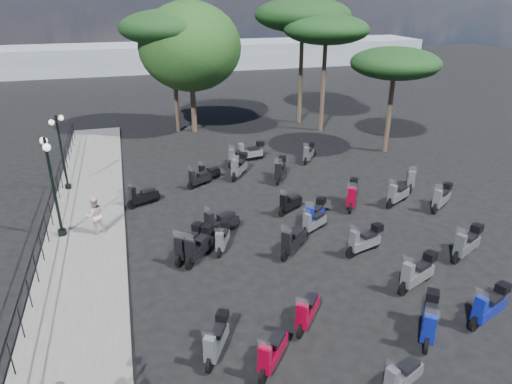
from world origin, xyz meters
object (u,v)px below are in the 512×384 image
object	(u,v)px
scooter_17	(236,157)
pine_2	(171,28)
scooter_13	(429,321)
scooter_20	(315,215)
scooter_6	(402,378)
scooter_16	(280,170)
lamp_post_2	(61,148)
scooter_22	(352,196)
pine_1	(326,30)
pine_0	(303,15)
scooter_7	(272,353)
scooter_28	(410,180)
pine_3	(395,64)
scooter_19	(417,273)
scooter_23	(250,152)
scooter_25	(467,244)
scooter_4	(143,197)
scooter_27	(398,195)
scooter_31	(307,312)
scooter_26	(441,198)
scooter_9	(220,223)
scooter_8	(293,242)
scooter_14	(365,241)
scooter_5	(199,179)
scooter_2	(223,239)
scooter_29	(309,154)
scooter_1	(216,341)
scooter_21	(290,203)
scooter_18	(489,307)
broadleaf_tree	(190,47)
scooter_15	(314,223)
scooter_30	(189,244)
lamp_post_1	(52,181)
pedestrian_far	(95,215)
scooter_3	(199,247)

from	to	relation	value
scooter_17	pine_2	size ratio (longest dim) A/B	0.17
scooter_13	scooter_20	world-z (taller)	scooter_13
scooter_6	pine_2	bearing A→B (deg)	-17.21
scooter_16	lamp_post_2	bearing A→B (deg)	19.70
scooter_22	pine_1	world-z (taller)	pine_1
pine_0	scooter_7	bearing A→B (deg)	-112.67
scooter_28	scooter_20	bearing A→B (deg)	52.83
pine_3	scooter_19	bearing A→B (deg)	-116.74
pine_0	scooter_23	bearing A→B (deg)	-128.55
scooter_7	scooter_25	bearing A→B (deg)	-119.96
scooter_4	scooter_28	bearing A→B (deg)	-122.42
scooter_7	scooter_27	bearing A→B (deg)	-97.88
scooter_23	scooter_31	bearing A→B (deg)	159.94
scooter_26	pine_0	size ratio (longest dim) A/B	0.18
scooter_9	scooter_8	bearing A→B (deg)	-159.88
scooter_14	scooter_19	xyz separation A→B (m)	(0.59, -2.41, 0.03)
scooter_19	scooter_23	xyz separation A→B (m)	(-1.95, 13.24, 0.00)
scooter_5	scooter_4	bearing A→B (deg)	87.07
scooter_7	scooter_28	world-z (taller)	scooter_28
scooter_5	scooter_2	bearing A→B (deg)	147.52
scooter_19	scooter_23	size ratio (longest dim) A/B	0.95
scooter_9	scooter_31	world-z (taller)	scooter_9
scooter_29	scooter_5	bearing A→B (deg)	52.83
scooter_13	pine_0	xyz separation A→B (m)	(4.83, 22.53, 6.88)
scooter_20	scooter_23	xyz separation A→B (m)	(-0.44, 8.35, 0.02)
scooter_16	pine_1	bearing A→B (deg)	-97.67
scooter_1	scooter_8	distance (m)	5.68
scooter_21	scooter_29	xyz separation A→B (m)	(3.26, 5.89, 0.04)
scooter_18	scooter_28	bearing A→B (deg)	-41.37
scooter_27	pine_1	size ratio (longest dim) A/B	0.21
lamp_post_2	scooter_7	xyz separation A→B (m)	(5.98, -13.53, -1.74)
scooter_4	broadleaf_tree	bearing A→B (deg)	-45.27
scooter_23	scooter_26	distance (m)	10.58
scooter_4	scooter_15	distance (m)	7.80
lamp_post_2	scooter_21	distance (m)	10.97
scooter_8	scooter_9	xyz separation A→B (m)	(-2.27, 2.11, 0.02)
scooter_23	scooter_5	bearing A→B (deg)	119.07
scooter_6	scooter_7	distance (m)	3.17
scooter_22	pine_0	bearing A→B (deg)	-70.06
scooter_16	scooter_26	world-z (taller)	scooter_16
scooter_14	scooter_30	xyz separation A→B (m)	(-6.23, 1.49, 0.03)
scooter_18	scooter_30	xyz separation A→B (m)	(-7.81, 5.95, 0.01)
scooter_19	broadleaf_tree	world-z (taller)	broadleaf_tree
scooter_2	scooter_27	bearing A→B (deg)	-144.05
lamp_post_1	scooter_16	bearing A→B (deg)	4.93
pedestrian_far	scooter_3	size ratio (longest dim) A/B	1.04
scooter_6	scooter_18	distance (m)	4.15
pedestrian_far	scooter_25	xyz separation A→B (m)	(12.91, -5.35, -0.38)
lamp_post_1	scooter_23	size ratio (longest dim) A/B	2.22
scooter_17	scooter_29	distance (m)	4.13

